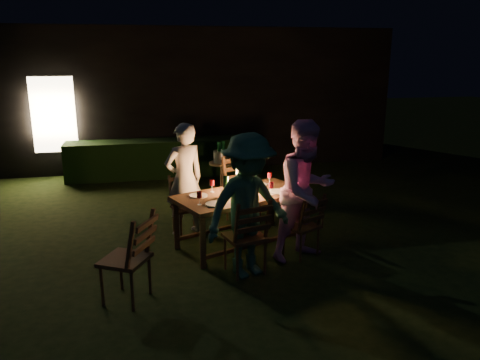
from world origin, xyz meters
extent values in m
plane|color=black|center=(0.00, 0.00, 0.00)|extent=(40.00, 40.00, 0.00)
cube|color=black|center=(0.00, 6.20, 1.60)|extent=(10.00, 4.00, 3.20)
cube|color=#FFE5B2|center=(-2.80, 4.21, 1.35)|extent=(0.90, 0.06, 1.60)
cube|color=black|center=(-0.50, 3.75, 0.40)|extent=(4.20, 0.70, 0.80)
cube|color=#432E16|center=(0.28, -0.41, 0.72)|extent=(2.00, 1.49, 0.06)
cube|color=#432E16|center=(-0.35, -1.05, 0.33)|extent=(0.07, 0.07, 0.66)
cube|color=#432E16|center=(-0.62, -0.36, 0.33)|extent=(0.07, 0.07, 0.66)
cube|color=#432E16|center=(1.18, -0.46, 0.33)|extent=(0.07, 0.07, 0.66)
cube|color=#432E16|center=(0.91, 0.23, 0.33)|extent=(0.07, 0.07, 0.66)
cube|color=#432E16|center=(0.13, -1.27, 0.46)|extent=(0.54, 0.52, 0.04)
cube|color=#432E16|center=(0.17, -1.46, 0.75)|extent=(0.47, 0.25, 0.53)
cube|color=#432E16|center=(0.97, -0.95, 0.41)|extent=(0.53, 0.52, 0.04)
cube|color=#432E16|center=(1.05, -1.10, 0.66)|extent=(0.42, 0.30, 0.47)
cube|color=#432E16|center=(-0.41, 0.13, 0.42)|extent=(0.50, 0.48, 0.04)
cube|color=#432E16|center=(-0.46, 0.29, 0.67)|extent=(0.43, 0.24, 0.48)
cube|color=#432E16|center=(0.52, 0.49, 0.49)|extent=(0.60, 0.59, 0.04)
cube|color=#432E16|center=(0.45, 0.68, 0.79)|extent=(0.50, 0.31, 0.56)
cube|color=#432E16|center=(1.44, 0.04, 0.41)|extent=(0.49, 0.50, 0.04)
cube|color=#432E16|center=(1.28, -0.01, 0.66)|extent=(0.25, 0.42, 0.47)
cube|color=#432E16|center=(-1.28, -1.66, 0.48)|extent=(0.62, 0.62, 0.04)
cube|color=#432E16|center=(-1.10, -1.76, 0.77)|extent=(0.36, 0.48, 0.55)
imported|color=silver|center=(-0.44, 0.19, 0.83)|extent=(0.71, 0.59, 1.66)
imported|color=#E39CD6|center=(0.99, -1.01, 0.91)|extent=(1.08, 0.97, 1.83)
imported|color=#376F52|center=(0.16, -1.34, 0.87)|extent=(1.28, 1.01, 1.74)
cube|color=white|center=(0.31, -0.35, 0.76)|extent=(0.15, 0.15, 0.03)
cube|color=white|center=(0.31, -0.35, 1.08)|extent=(0.16, 0.16, 0.03)
cylinder|color=#FF9E3F|center=(0.31, -0.35, 0.88)|extent=(0.09, 0.09, 0.18)
cylinder|color=white|center=(-0.31, -0.40, 0.76)|extent=(0.25, 0.25, 0.01)
cylinder|color=white|center=(-0.16, -0.81, 0.76)|extent=(0.25, 0.25, 0.01)
cylinder|color=white|center=(0.62, -0.04, 0.76)|extent=(0.25, 0.25, 0.01)
cylinder|color=white|center=(0.78, -0.45, 0.76)|extent=(0.25, 0.25, 0.01)
cylinder|color=#0F471E|center=(0.04, -0.50, 0.89)|extent=(0.07, 0.07, 0.28)
cube|color=red|center=(0.25, -0.76, 0.75)|extent=(0.18, 0.14, 0.01)
cube|color=red|center=(0.90, -0.49, 0.75)|extent=(0.18, 0.14, 0.01)
cube|color=black|center=(-0.19, -0.91, 0.75)|extent=(0.14, 0.07, 0.01)
cylinder|color=olive|center=(0.45, 2.05, 0.61)|extent=(0.47, 0.47, 0.04)
cylinder|color=olive|center=(0.45, 2.05, 0.31)|extent=(0.05, 0.05, 0.61)
cylinder|color=#A5A8AD|center=(0.45, 2.05, 0.74)|extent=(0.30, 0.30, 0.22)
cylinder|color=#0F471E|center=(0.40, 2.01, 0.79)|extent=(0.07, 0.07, 0.32)
cylinder|color=#0F471E|center=(0.50, 2.09, 0.79)|extent=(0.07, 0.07, 0.32)
camera|label=1|loc=(-1.07, -6.41, 2.59)|focal=35.00mm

